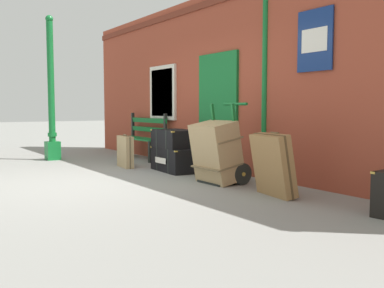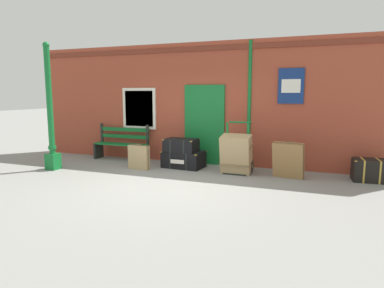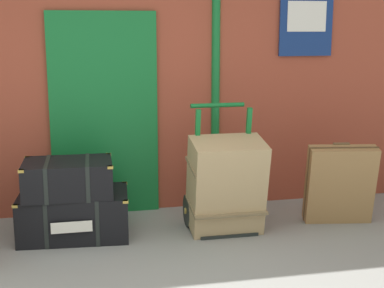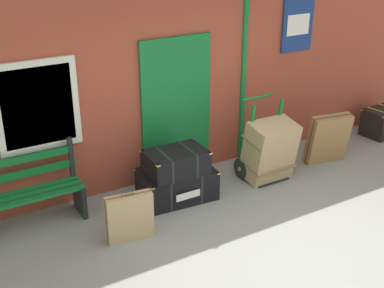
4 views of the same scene
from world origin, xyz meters
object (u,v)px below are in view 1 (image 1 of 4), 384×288
(steamer_trunk_middle, at_px, (175,139))
(large_brown_trunk, at_px, (216,152))
(suitcase_caramel, at_px, (273,165))
(suitcase_umber, at_px, (125,152))
(platform_bench, at_px, (143,139))
(steamer_trunk_base, at_px, (178,159))
(porters_trolley, at_px, (225,164))
(lamp_post, at_px, (51,105))

(steamer_trunk_middle, height_order, large_brown_trunk, large_brown_trunk)
(suitcase_caramel, bearing_deg, steamer_trunk_middle, 176.69)
(large_brown_trunk, bearing_deg, suitcase_umber, -171.39)
(platform_bench, distance_m, suitcase_umber, 1.44)
(platform_bench, bearing_deg, large_brown_trunk, -9.37)
(steamer_trunk_middle, relative_size, suitcase_caramel, 1.00)
(steamer_trunk_base, distance_m, suitcase_caramel, 2.61)
(steamer_trunk_base, xyz_separation_m, porters_trolley, (1.42, -0.05, 0.06))
(lamp_post, relative_size, platform_bench, 1.93)
(suitcase_umber, bearing_deg, lamp_post, -158.30)
(lamp_post, bearing_deg, porters_trolley, 16.82)
(steamer_trunk_base, bearing_deg, porters_trolley, -2.02)
(steamer_trunk_middle, xyz_separation_m, suitcase_umber, (-0.93, -0.53, -0.28))
(porters_trolley, distance_m, large_brown_trunk, 0.26)
(porters_trolley, relative_size, suitcase_umber, 1.91)
(suitcase_umber, bearing_deg, porters_trolley, 12.57)
(platform_bench, bearing_deg, suitcase_umber, -40.87)
(steamer_trunk_middle, bearing_deg, suitcase_umber, -150.39)
(lamp_post, xyz_separation_m, platform_bench, (0.90, 1.72, -0.74))
(steamer_trunk_base, relative_size, suitcase_caramel, 1.28)
(steamer_trunk_base, distance_m, steamer_trunk_middle, 0.38)
(steamer_trunk_middle, distance_m, porters_trolley, 1.49)
(porters_trolley, bearing_deg, steamer_trunk_base, 177.98)
(porters_trolley, bearing_deg, platform_bench, 173.40)
(lamp_post, distance_m, porters_trolley, 4.66)
(steamer_trunk_middle, xyz_separation_m, suitcase_caramel, (2.64, -0.15, -0.18))
(platform_bench, relative_size, large_brown_trunk, 1.70)
(steamer_trunk_middle, relative_size, large_brown_trunk, 0.88)
(suitcase_caramel, bearing_deg, platform_bench, 173.14)
(platform_bench, xyz_separation_m, suitcase_caramel, (4.65, -0.56, -0.04))
(lamp_post, relative_size, porters_trolley, 2.55)
(suitcase_caramel, relative_size, suitcase_umber, 1.30)
(steamer_trunk_base, relative_size, large_brown_trunk, 1.12)
(porters_trolley, height_order, suitcase_umber, porters_trolley)
(steamer_trunk_middle, xyz_separation_m, large_brown_trunk, (1.46, -0.17, -0.11))
(steamer_trunk_base, xyz_separation_m, suitcase_caramel, (2.60, -0.21, 0.19))
(suitcase_caramel, distance_m, suitcase_umber, 3.59)
(platform_bench, bearing_deg, steamer_trunk_base, -9.72)
(large_brown_trunk, relative_size, suitcase_caramel, 1.14)
(platform_bench, distance_m, large_brown_trunk, 3.52)
(suitcase_caramel, bearing_deg, porters_trolley, 172.39)
(porters_trolley, xyz_separation_m, large_brown_trunk, (0.00, -0.17, 0.20))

